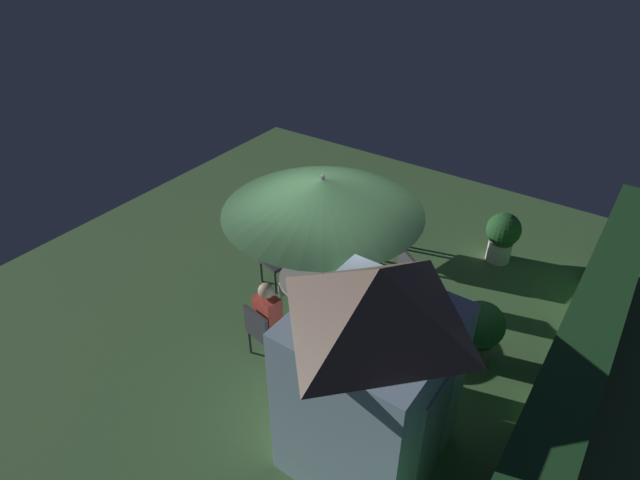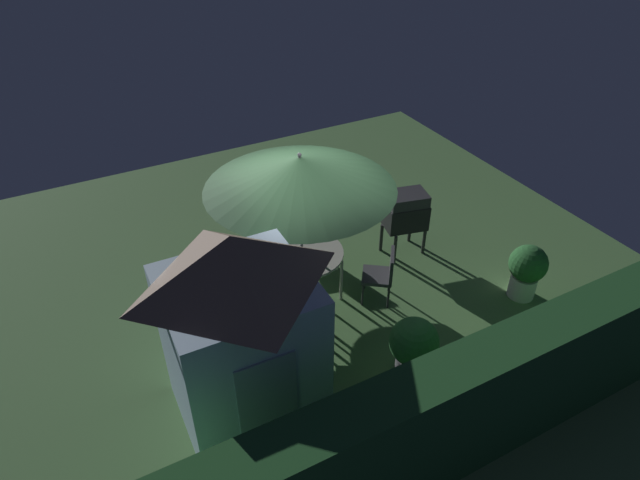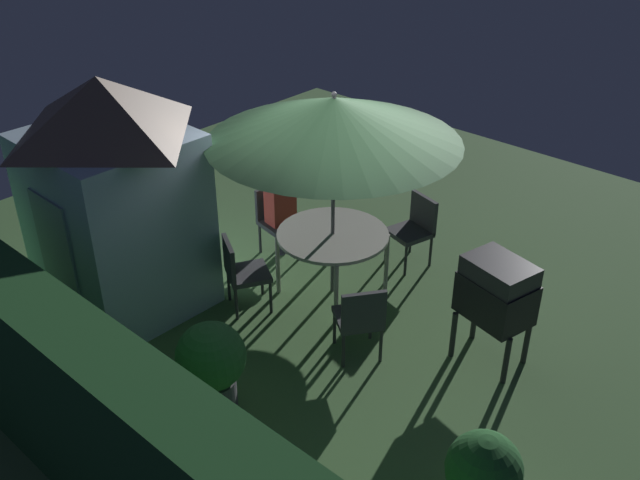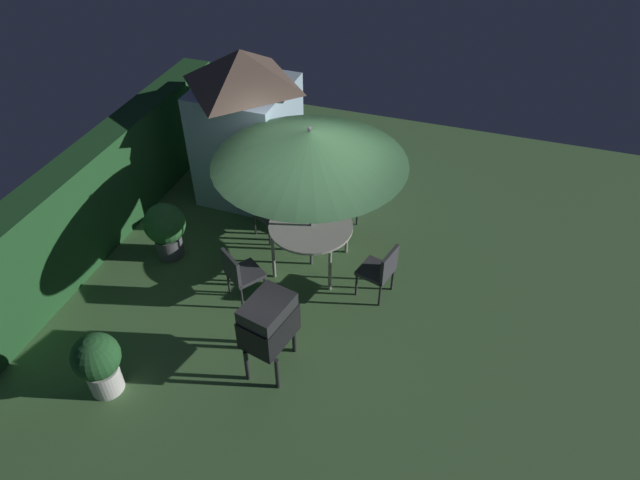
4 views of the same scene
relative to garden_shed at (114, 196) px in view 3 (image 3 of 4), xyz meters
name	(u,v)px [view 3 (image 3 of 4)]	position (x,y,z in m)	size (l,w,h in m)	color
ground_plane	(347,299)	(-1.89, -1.73, -1.38)	(11.00, 11.00, 0.00)	#47703D
hedge_backdrop	(72,398)	(-1.89, 1.77, -0.54)	(7.02, 0.57, 1.68)	#1E4C23
garden_shed	(114,196)	(0.00, 0.00, 0.00)	(1.75, 1.64, 2.71)	#9EBCD1
patio_table	(333,238)	(-1.64, -1.75, -0.64)	(1.30, 1.30, 0.80)	#B2ADA3
patio_umbrella	(334,120)	(-1.64, -1.75, 0.80)	(2.78, 2.78, 2.49)	#4C4C51
bbq_grill	(497,292)	(-3.69, -1.89, -0.53)	(0.80, 0.65, 1.20)	black
chair_near_shed	(277,216)	(-0.51, -1.96, -0.86)	(0.54, 0.54, 0.90)	#38383D
chair_far_side	(241,270)	(-1.10, -0.79, -0.86)	(0.63, 0.63, 0.90)	#38383D
chair_toward_hedge	(360,317)	(-2.67, -1.00, -0.86)	(0.65, 0.65, 0.90)	#38383D
chair_toward_house	(415,226)	(-1.97, -2.94, -0.86)	(0.57, 0.57, 0.90)	#38383D
potted_plant_by_shed	(482,479)	(-4.70, -0.01, -0.85)	(0.60, 0.60, 0.94)	silver
potted_plant_by_grill	(212,364)	(-2.14, 0.53, -0.82)	(0.66, 0.66, 0.98)	#4C4C51
person_in_red	(280,201)	(-0.59, -1.94, -0.60)	(0.30, 0.38, 1.26)	#CC3D33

